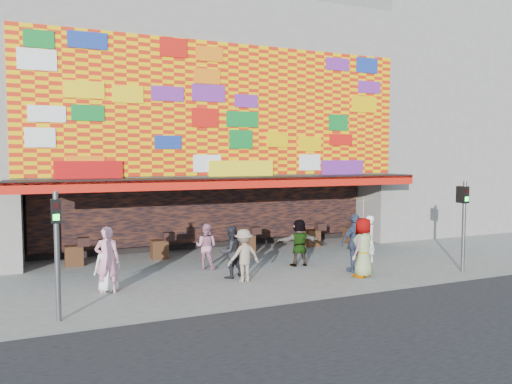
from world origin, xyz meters
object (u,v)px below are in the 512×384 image
at_px(ped_c, 231,252).
at_px(ped_g, 363,247).
at_px(signal_left, 57,241).
at_px(ped_h, 368,239).
at_px(ped_d, 244,255).
at_px(ped_i, 206,246).
at_px(ped_e, 355,243).
at_px(ped_a, 108,265).
at_px(ped_b, 107,260).
at_px(parasol, 364,209).
at_px(signal_right, 464,216).
at_px(ped_f, 299,242).

bearing_deg(ped_c, ped_g, 142.10).
distance_m(signal_left, ped_h, 10.72).
relative_size(ped_d, ped_i, 1.04).
bearing_deg(ped_e, ped_a, -7.64).
relative_size(ped_b, ped_d, 1.17).
bearing_deg(ped_e, ped_h, -144.02).
height_order(ped_e, ped_i, ped_e).
relative_size(ped_h, parasol, 0.93).
bearing_deg(signal_right, ped_e, 155.84).
xyz_separation_m(ped_f, ped_i, (-3.13, 0.81, -0.05)).
height_order(ped_b, ped_c, ped_b).
relative_size(ped_b, ped_i, 1.21).
bearing_deg(ped_b, ped_h, -162.88).
height_order(ped_e, ped_g, ped_e).
height_order(ped_f, parasol, parasol).
distance_m(ped_c, parasol, 4.39).
relative_size(ped_c, ped_f, 1.00).
distance_m(ped_e, ped_f, 2.00).
relative_size(ped_d, ped_h, 0.94).
height_order(ped_f, ped_h, ped_h).
relative_size(signal_left, ped_a, 1.98).
height_order(signal_right, ped_f, signal_right).
distance_m(ped_a, ped_b, 0.20).
height_order(ped_e, parasol, parasol).
xyz_separation_m(ped_b, ped_d, (3.96, -0.33, -0.13)).
height_order(signal_right, ped_c, signal_right).
bearing_deg(ped_h, ped_i, -31.18).
bearing_deg(ped_b, ped_g, -174.95).
distance_m(ped_b, ped_c, 3.77).
distance_m(ped_h, parasol, 2.55).
bearing_deg(ped_f, parasol, 125.29).
relative_size(ped_b, ped_c, 1.14).
distance_m(ped_a, ped_g, 7.74).
relative_size(ped_e, ped_i, 1.24).
xyz_separation_m(signal_right, ped_b, (-11.06, 2.04, -0.93)).
distance_m(ped_c, ped_e, 4.16).
relative_size(signal_left, ped_i, 1.95).
xyz_separation_m(signal_right, ped_i, (-7.62, 3.80, -1.09)).
distance_m(ped_f, ped_g, 2.49).
xyz_separation_m(ped_d, ped_g, (3.67, -0.98, 0.14)).
bearing_deg(ped_f, ped_g, 125.29).
height_order(ped_i, parasol, parasol).
bearing_deg(ped_a, signal_left, 52.41).
height_order(ped_c, ped_e, ped_e).
bearing_deg(ped_b, signal_left, 71.44).
relative_size(ped_d, ped_g, 0.85).
height_order(signal_right, ped_g, signal_right).
bearing_deg(ped_c, ped_f, 177.72).
bearing_deg(ped_h, ped_g, 32.49).
bearing_deg(ped_a, ped_g, 164.39).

